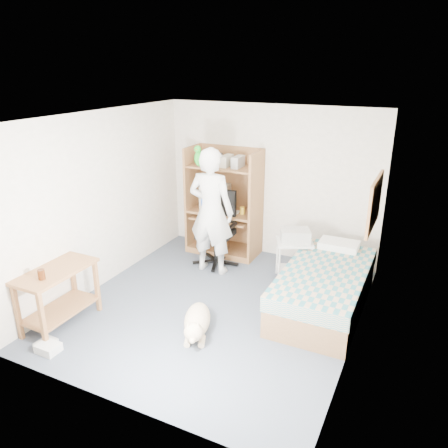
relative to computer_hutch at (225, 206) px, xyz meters
The scene contains 21 objects.
floor 2.05m from the computer_hutch, 68.06° to the right, with size 4.00×4.00×0.00m, color #434C5B.
wall_back 0.86m from the computer_hutch, 20.54° to the left, with size 3.60×0.02×2.50m, color beige.
wall_right 3.07m from the computer_hutch, 34.80° to the right, with size 0.02×4.00×2.50m, color beige.
wall_left 2.10m from the computer_hutch, 122.33° to the right, with size 0.02×4.00×2.50m, color beige.
ceiling 2.52m from the computer_hutch, 68.06° to the right, with size 3.60×4.00×0.02m, color white.
computer_hutch is the anchor object (origin of this frame).
bed 2.35m from the computer_hutch, 29.29° to the right, with size 1.02×2.02×0.66m.
side_desk 3.08m from the computer_hutch, 106.14° to the right, with size 0.50×1.00×0.75m.
corkboard 2.69m from the computer_hutch, 18.72° to the right, with size 0.04×0.94×0.66m.
office_chair 0.61m from the computer_hutch, 78.81° to the right, with size 0.66×0.66×1.18m.
person 0.80m from the computer_hutch, 79.57° to the right, with size 0.71×0.47×1.96m, color white.
parrot 1.23m from the computer_hutch, 94.37° to the right, with size 0.14×0.25×0.40m.
dog 2.59m from the computer_hutch, 72.02° to the right, with size 0.54×0.92×0.36m.
printer_cart 1.53m from the computer_hutch, 20.04° to the right, with size 0.64×0.59×0.62m.
printer 1.48m from the computer_hutch, 20.04° to the right, with size 0.42×0.32×0.18m, color #AAA9A5.
crt_monitor 0.23m from the computer_hutch, behind, with size 0.43×0.46×0.39m.
keyboard 0.22m from the computer_hutch, 105.11° to the right, with size 0.45×0.16×0.03m, color beige.
pencil_cup 0.37m from the computer_hutch, 13.72° to the right, with size 0.08×0.08×0.12m, color gold.
drink_glass 3.28m from the computer_hutch, 104.11° to the right, with size 0.08×0.08×0.12m, color #421D0A.
floor_box_a 3.57m from the computer_hutch, 99.36° to the right, with size 0.25×0.20×0.10m, color silver.
floor_box_b 3.54m from the computer_hutch, 100.94° to the right, with size 0.18×0.22×0.08m, color #ADAEA9.
Camera 1 is at (2.34, -4.57, 3.08)m, focal length 35.00 mm.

